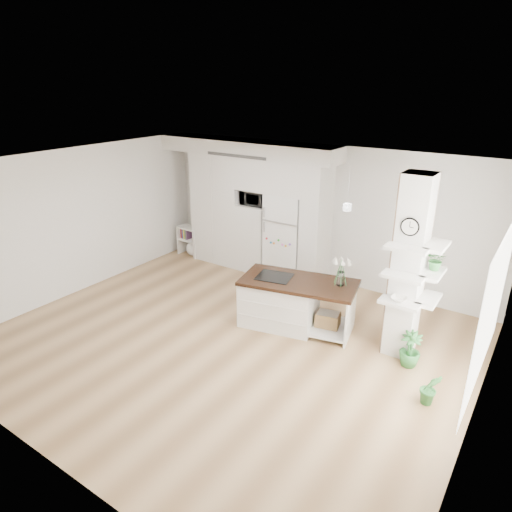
{
  "coord_description": "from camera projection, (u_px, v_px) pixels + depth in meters",
  "views": [
    {
      "loc": [
        3.83,
        -4.88,
        3.84
      ],
      "look_at": [
        -0.08,
        0.9,
        1.12
      ],
      "focal_mm": 32.0,
      "sensor_mm": 36.0,
      "label": 1
    }
  ],
  "objects": [
    {
      "name": "shelf_plant",
      "position": [
        436.0,
        260.0,
        6.23
      ],
      "size": [
        0.27,
        0.23,
        0.3
      ],
      "primitive_type": "imported",
      "color": "#2F7634",
      "rests_on": "column"
    },
    {
      "name": "pendant_light",
      "position": [
        342.0,
        228.0,
        5.61
      ],
      "size": [
        0.12,
        0.12,
        0.1
      ],
      "primitive_type": "cylinder",
      "color": "white",
      "rests_on": "room"
    },
    {
      "name": "room",
      "position": [
        225.0,
        228.0,
        6.48
      ],
      "size": [
        7.04,
        6.04,
        2.72
      ],
      "color": "white",
      "rests_on": "ground"
    },
    {
      "name": "floor",
      "position": [
        228.0,
        340.0,
        7.16
      ],
      "size": [
        7.0,
        6.0,
        0.01
      ],
      "primitive_type": "cube",
      "color": "tan",
      "rests_on": "ground"
    },
    {
      "name": "kitchen_island",
      "position": [
        286.0,
        301.0,
        7.48
      ],
      "size": [
        1.98,
        1.25,
        1.4
      ],
      "rotation": [
        0.0,
        0.0,
        0.22
      ],
      "color": "white",
      "rests_on": "floor"
    },
    {
      "name": "floor_plant_a",
      "position": [
        430.0,
        388.0,
        5.69
      ],
      "size": [
        0.31,
        0.28,
        0.46
      ],
      "primitive_type": "imported",
      "rotation": [
        0.0,
        0.0,
        0.39
      ],
      "color": "#2F7634",
      "rests_on": "floor"
    },
    {
      "name": "window",
      "position": [
        493.0,
        306.0,
        5.02
      ],
      "size": [
        0.0,
        2.4,
        2.4
      ],
      "primitive_type": "plane",
      "rotation": [
        1.57,
        0.0,
        -1.57
      ],
      "color": "white",
      "rests_on": "room"
    },
    {
      "name": "cabinet_wall",
      "position": [
        249.0,
        199.0,
        9.42
      ],
      "size": [
        4.0,
        0.71,
        2.7
      ],
      "color": "white",
      "rests_on": "floor"
    },
    {
      "name": "decor_bowl",
      "position": [
        399.0,
        299.0,
        6.29
      ],
      "size": [
        0.22,
        0.22,
        0.05
      ],
      "primitive_type": "imported",
      "color": "white",
      "rests_on": "column"
    },
    {
      "name": "microwave",
      "position": [
        255.0,
        198.0,
        9.28
      ],
      "size": [
        0.54,
        0.37,
        0.3
      ],
      "primitive_type": "imported",
      "color": "#2D2D2D",
      "rests_on": "cabinet_wall"
    },
    {
      "name": "refrigerator",
      "position": [
        287.0,
        236.0,
        9.18
      ],
      "size": [
        0.78,
        0.69,
        1.75
      ],
      "color": "white",
      "rests_on": "floor"
    },
    {
      "name": "bookshelf",
      "position": [
        191.0,
        243.0,
        10.53
      ],
      "size": [
        0.58,
        0.36,
        0.67
      ],
      "rotation": [
        0.0,
        0.0,
        -0.06
      ],
      "color": "white",
      "rests_on": "floor"
    },
    {
      "name": "column",
      "position": [
        413.0,
        271.0,
        6.3
      ],
      "size": [
        0.69,
        0.9,
        2.7
      ],
      "color": "silver",
      "rests_on": "floor"
    },
    {
      "name": "floor_plant_b",
      "position": [
        410.0,
        349.0,
        6.45
      ],
      "size": [
        0.35,
        0.35,
        0.53
      ],
      "primitive_type": "imported",
      "rotation": [
        0.0,
        0.0,
        0.19
      ],
      "color": "#2F7634",
      "rests_on": "floor"
    }
  ]
}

